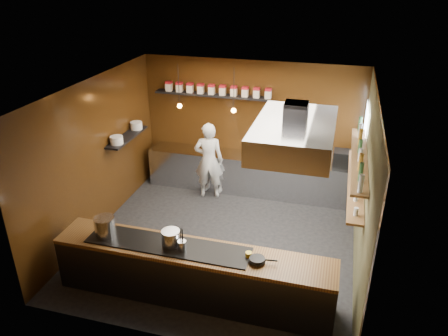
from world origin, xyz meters
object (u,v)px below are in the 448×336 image
(stockpot_large, at_px, (105,226))
(chef, at_px, (209,160))
(stockpot_small, at_px, (171,238))
(extractor_hood, at_px, (294,134))
(espresso_machine, at_px, (342,159))

(stockpot_large, relative_size, chef, 0.19)
(stockpot_small, height_order, chef, chef)
(extractor_hood, xyz_separation_m, espresso_machine, (0.80, 2.51, -1.42))
(stockpot_large, distance_m, stockpot_small, 1.12)
(chef, bearing_deg, espresso_machine, 176.54)
(extractor_hood, distance_m, espresso_machine, 2.99)
(extractor_hood, bearing_deg, stockpot_large, -156.07)
(espresso_machine, height_order, chef, chef)
(stockpot_small, bearing_deg, extractor_hood, 36.57)
(extractor_hood, xyz_separation_m, stockpot_large, (-2.75, -1.22, -1.41))
(stockpot_large, distance_m, chef, 3.41)
(espresso_machine, bearing_deg, extractor_hood, -107.20)
(extractor_hood, relative_size, espresso_machine, 5.33)
(extractor_hood, relative_size, stockpot_small, 7.04)
(stockpot_small, bearing_deg, chef, 97.39)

